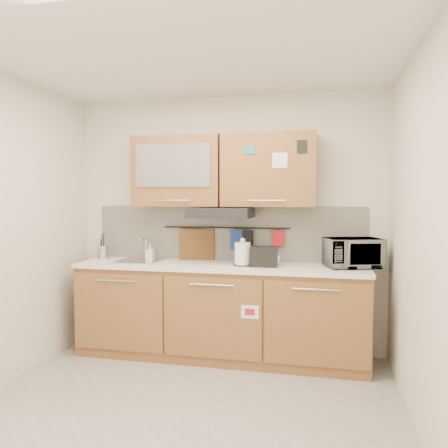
% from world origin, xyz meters
% --- Properties ---
extents(floor, '(3.20, 3.20, 0.00)m').
position_xyz_m(floor, '(0.00, 0.00, 0.00)').
color(floor, '#9E9993').
rests_on(floor, ground).
extents(ceiling, '(3.20, 3.20, 0.00)m').
position_xyz_m(ceiling, '(0.00, 0.00, 2.60)').
color(ceiling, white).
rests_on(ceiling, wall_back).
extents(wall_back, '(3.20, 0.00, 3.20)m').
position_xyz_m(wall_back, '(0.00, 1.50, 1.30)').
color(wall_back, silver).
rests_on(wall_back, ground).
extents(wall_right, '(0.00, 3.00, 3.00)m').
position_xyz_m(wall_right, '(1.60, 0.00, 1.30)').
color(wall_right, silver).
rests_on(wall_right, ground).
extents(base_cabinet, '(2.80, 0.64, 0.88)m').
position_xyz_m(base_cabinet, '(0.00, 1.19, 0.41)').
color(base_cabinet, '#9B6137').
rests_on(base_cabinet, floor).
extents(countertop, '(2.82, 0.62, 0.04)m').
position_xyz_m(countertop, '(0.00, 1.19, 0.90)').
color(countertop, white).
rests_on(countertop, base_cabinet).
extents(backsplash, '(2.80, 0.02, 0.56)m').
position_xyz_m(backsplash, '(0.00, 1.49, 1.20)').
color(backsplash, silver).
rests_on(backsplash, countertop).
extents(upper_cabinets, '(1.82, 0.37, 0.70)m').
position_xyz_m(upper_cabinets, '(-0.00, 1.32, 1.83)').
color(upper_cabinets, '#9B6137').
rests_on(upper_cabinets, wall_back).
extents(range_hood, '(0.60, 0.46, 0.10)m').
position_xyz_m(range_hood, '(0.00, 1.25, 1.42)').
color(range_hood, black).
rests_on(range_hood, upper_cabinets).
extents(sink, '(0.42, 0.40, 0.26)m').
position_xyz_m(sink, '(-0.85, 1.21, 0.92)').
color(sink, silver).
rests_on(sink, countertop).
extents(utensil_rail, '(1.30, 0.02, 0.02)m').
position_xyz_m(utensil_rail, '(0.00, 1.45, 1.26)').
color(utensil_rail, black).
rests_on(utensil_rail, backsplash).
extents(utensil_crock, '(0.14, 0.14, 0.28)m').
position_xyz_m(utensil_crock, '(-1.30, 1.30, 0.99)').
color(utensil_crock, '#B1B0B5').
rests_on(utensil_crock, countertop).
extents(kettle, '(0.20, 0.19, 0.27)m').
position_xyz_m(kettle, '(0.23, 1.15, 1.03)').
color(kettle, white).
rests_on(kettle, countertop).
extents(toaster, '(0.26, 0.16, 0.19)m').
position_xyz_m(toaster, '(0.44, 1.14, 1.02)').
color(toaster, black).
rests_on(toaster, countertop).
extents(microwave, '(0.57, 0.47, 0.27)m').
position_xyz_m(microwave, '(1.25, 1.27, 1.06)').
color(microwave, '#999999').
rests_on(microwave, countertop).
extents(soap_bottle, '(0.08, 0.08, 0.17)m').
position_xyz_m(soap_bottle, '(-0.76, 1.28, 1.01)').
color(soap_bottle, '#999999').
rests_on(soap_bottle, countertop).
extents(cutting_board, '(0.36, 0.09, 0.45)m').
position_xyz_m(cutting_board, '(-0.30, 1.44, 1.01)').
color(cutting_board, brown).
rests_on(cutting_board, utensil_rail).
extents(oven_mitt, '(0.13, 0.04, 0.21)m').
position_xyz_m(oven_mitt, '(0.12, 1.44, 1.14)').
color(oven_mitt, navy).
rests_on(oven_mitt, utensil_rail).
extents(dark_pouch, '(0.13, 0.09, 0.20)m').
position_xyz_m(dark_pouch, '(0.22, 1.44, 1.14)').
color(dark_pouch, black).
rests_on(dark_pouch, utensil_rail).
extents(pot_holder, '(0.12, 0.05, 0.15)m').
position_xyz_m(pot_holder, '(0.54, 1.44, 1.16)').
color(pot_holder, red).
rests_on(pot_holder, utensil_rail).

